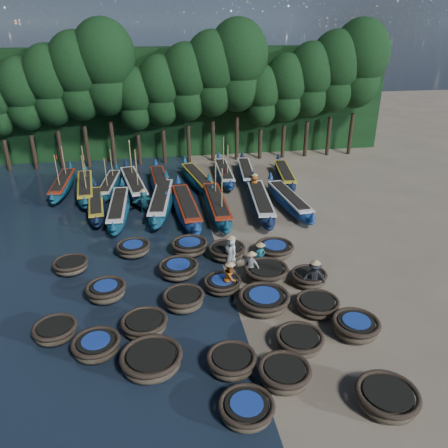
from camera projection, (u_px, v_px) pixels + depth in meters
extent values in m
plane|color=gray|center=(223.00, 267.00, 23.67)|extent=(120.00, 120.00, 0.00)
cube|color=black|center=(183.00, 102.00, 42.58)|extent=(40.00, 3.00, 10.00)
ellipsoid|color=brown|center=(246.00, 411.00, 14.59)|extent=(2.32, 2.32, 0.57)
torus|color=#34281E|center=(247.00, 405.00, 14.48)|extent=(1.92, 1.92, 0.17)
cylinder|color=black|center=(247.00, 404.00, 14.46)|extent=(1.47, 1.47, 0.05)
cylinder|color=#1B3895|center=(247.00, 403.00, 14.45)|extent=(1.13, 1.13, 0.03)
ellipsoid|color=brown|center=(284.00, 376.00, 15.92)|extent=(2.30, 2.30, 0.70)
torus|color=#34281E|center=(285.00, 369.00, 15.79)|extent=(1.98, 1.98, 0.21)
cylinder|color=black|center=(285.00, 368.00, 15.77)|extent=(1.48, 1.48, 0.06)
ellipsoid|color=brown|center=(387.00, 400.00, 14.95)|extent=(2.45, 2.45, 0.66)
torus|color=#34281E|center=(388.00, 393.00, 14.82)|extent=(2.20, 2.20, 0.20)
cylinder|color=black|center=(388.00, 393.00, 14.80)|extent=(1.68, 1.68, 0.06)
ellipsoid|color=brown|center=(97.00, 348.00, 17.37)|extent=(1.92, 1.92, 0.63)
torus|color=#34281E|center=(96.00, 342.00, 17.24)|extent=(1.95, 1.95, 0.19)
cylinder|color=black|center=(96.00, 341.00, 17.23)|extent=(1.48, 1.48, 0.06)
cylinder|color=#1B3895|center=(96.00, 340.00, 17.21)|extent=(1.14, 1.14, 0.04)
ellipsoid|color=brown|center=(152.00, 362.00, 16.58)|extent=(2.25, 2.25, 0.70)
torus|color=#34281E|center=(151.00, 355.00, 16.44)|extent=(2.40, 2.40, 0.21)
cylinder|color=black|center=(151.00, 355.00, 16.42)|extent=(1.83, 1.83, 0.06)
ellipsoid|color=brown|center=(232.00, 364.00, 16.53)|extent=(2.02, 2.02, 0.67)
torus|color=#34281E|center=(232.00, 357.00, 16.39)|extent=(1.93, 1.93, 0.20)
cylinder|color=black|center=(232.00, 357.00, 16.38)|extent=(1.45, 1.45, 0.06)
ellipsoid|color=brown|center=(299.00, 343.00, 17.66)|extent=(2.32, 2.32, 0.62)
torus|color=#34281E|center=(300.00, 337.00, 17.53)|extent=(1.99, 1.99, 0.19)
cylinder|color=black|center=(300.00, 336.00, 17.52)|extent=(1.52, 1.52, 0.06)
ellipsoid|color=brown|center=(355.00, 329.00, 18.37)|extent=(2.02, 2.02, 0.71)
torus|color=#34281E|center=(356.00, 322.00, 18.23)|extent=(2.04, 2.04, 0.22)
cylinder|color=black|center=(356.00, 322.00, 18.21)|extent=(1.53, 1.53, 0.06)
cylinder|color=#1B3895|center=(357.00, 321.00, 18.20)|extent=(1.17, 1.17, 0.04)
ellipsoid|color=brown|center=(56.00, 332.00, 18.24)|extent=(2.02, 2.02, 0.61)
torus|color=#34281E|center=(55.00, 327.00, 18.12)|extent=(1.85, 1.85, 0.18)
cylinder|color=black|center=(54.00, 326.00, 18.10)|extent=(1.40, 1.40, 0.06)
ellipsoid|color=brown|center=(145.00, 326.00, 18.61)|extent=(2.21, 2.21, 0.62)
torus|color=#34281E|center=(144.00, 321.00, 18.48)|extent=(2.01, 2.01, 0.19)
cylinder|color=black|center=(144.00, 320.00, 18.47)|extent=(1.53, 1.53, 0.06)
ellipsoid|color=brown|center=(184.00, 301.00, 20.21)|extent=(2.00, 2.00, 0.69)
torus|color=#34281E|center=(183.00, 295.00, 20.07)|extent=(1.96, 1.96, 0.21)
cylinder|color=black|center=(183.00, 295.00, 20.05)|extent=(1.47, 1.47, 0.06)
ellipsoid|color=brown|center=(264.00, 302.00, 20.11)|extent=(2.28, 2.28, 0.70)
torus|color=#34281E|center=(264.00, 296.00, 19.97)|extent=(2.40, 2.40, 0.21)
cylinder|color=black|center=(264.00, 296.00, 19.96)|extent=(1.83, 1.83, 0.06)
cylinder|color=#1B3895|center=(264.00, 295.00, 19.94)|extent=(1.41, 1.41, 0.04)
ellipsoid|color=brown|center=(317.00, 306.00, 19.92)|extent=(2.47, 2.47, 0.59)
torus|color=#34281E|center=(318.00, 301.00, 19.80)|extent=(2.01, 2.01, 0.18)
cylinder|color=black|center=(318.00, 301.00, 19.79)|extent=(1.53, 1.53, 0.05)
ellipsoid|color=brown|center=(107.00, 293.00, 20.84)|extent=(2.18, 2.18, 0.69)
torus|color=#34281E|center=(106.00, 287.00, 20.70)|extent=(1.94, 1.94, 0.21)
cylinder|color=black|center=(106.00, 286.00, 20.69)|extent=(1.45, 1.45, 0.06)
cylinder|color=#1B3895|center=(106.00, 285.00, 20.67)|extent=(1.12, 1.12, 0.04)
ellipsoid|color=brown|center=(179.00, 270.00, 22.74)|extent=(2.18, 2.18, 0.65)
torus|color=#34281E|center=(178.00, 265.00, 22.61)|extent=(2.10, 2.10, 0.20)
cylinder|color=black|center=(178.00, 265.00, 22.60)|extent=(1.59, 1.59, 0.06)
cylinder|color=#1B3895|center=(178.00, 264.00, 22.58)|extent=(1.23, 1.23, 0.04)
ellipsoid|color=brown|center=(222.00, 286.00, 21.52)|extent=(2.03, 2.03, 0.57)
torus|color=#34281E|center=(222.00, 281.00, 21.41)|extent=(1.86, 1.86, 0.17)
cylinder|color=black|center=(222.00, 280.00, 21.39)|extent=(1.42, 1.42, 0.05)
cylinder|color=#1B3895|center=(222.00, 280.00, 21.38)|extent=(1.09, 1.09, 0.03)
ellipsoid|color=brown|center=(266.00, 274.00, 22.32)|extent=(2.22, 2.22, 0.73)
torus|color=#34281E|center=(266.00, 269.00, 22.18)|extent=(2.29, 2.29, 0.22)
cylinder|color=black|center=(266.00, 268.00, 22.16)|extent=(1.74, 1.74, 0.07)
ellipsoid|color=brown|center=(309.00, 279.00, 22.00)|extent=(1.92, 1.92, 0.63)
torus|color=#34281E|center=(309.00, 274.00, 21.87)|extent=(1.85, 1.85, 0.19)
cylinder|color=black|center=(309.00, 274.00, 21.86)|extent=(1.39, 1.39, 0.06)
ellipsoid|color=brown|center=(71.00, 267.00, 23.13)|extent=(2.17, 2.17, 0.60)
torus|color=#34281E|center=(70.00, 262.00, 23.01)|extent=(1.87, 1.87, 0.18)
cylinder|color=black|center=(70.00, 262.00, 23.00)|extent=(1.41, 1.41, 0.05)
ellipsoid|color=brown|center=(133.00, 250.00, 24.83)|extent=(1.82, 1.82, 0.62)
torus|color=#34281E|center=(133.00, 245.00, 24.70)|extent=(1.94, 1.94, 0.19)
cylinder|color=black|center=(133.00, 245.00, 24.69)|extent=(1.47, 1.47, 0.06)
cylinder|color=#1B3895|center=(133.00, 244.00, 24.67)|extent=(1.13, 1.13, 0.04)
ellipsoid|color=brown|center=(190.00, 248.00, 24.98)|extent=(2.42, 2.42, 0.67)
torus|color=#34281E|center=(189.00, 243.00, 24.85)|extent=(2.12, 2.12, 0.20)
cylinder|color=black|center=(189.00, 242.00, 24.83)|extent=(1.61, 1.61, 0.06)
cylinder|color=#1B3895|center=(189.00, 242.00, 24.81)|extent=(1.24, 1.24, 0.04)
ellipsoid|color=brown|center=(227.00, 253.00, 24.48)|extent=(2.43, 2.43, 0.67)
torus|color=#34281E|center=(227.00, 248.00, 24.35)|extent=(2.11, 2.11, 0.20)
cylinder|color=black|center=(227.00, 247.00, 24.33)|extent=(1.60, 1.60, 0.06)
ellipsoid|color=brown|center=(274.00, 251.00, 24.66)|extent=(2.65, 2.65, 0.67)
torus|color=#34281E|center=(275.00, 246.00, 24.53)|extent=(2.19, 2.19, 0.20)
cylinder|color=black|center=(275.00, 245.00, 24.52)|extent=(1.66, 1.66, 0.06)
cylinder|color=#1B3895|center=(275.00, 245.00, 24.50)|extent=(1.28, 1.28, 0.04)
ellipsoid|color=#0E1F34|center=(96.00, 206.00, 30.39)|extent=(2.03, 7.27, 0.90)
cone|color=#0E1F34|center=(95.00, 182.00, 33.20)|extent=(0.39, 0.39, 0.54)
cone|color=#0E1F34|center=(96.00, 219.00, 27.11)|extent=(0.39, 0.39, 0.45)
cube|color=gold|center=(96.00, 201.00, 30.23)|extent=(1.51, 5.63, 0.11)
cube|color=black|center=(96.00, 200.00, 30.20)|extent=(1.20, 4.89, 0.09)
ellipsoid|color=#0E3E54|center=(119.00, 209.00, 29.71)|extent=(1.69, 8.13, 1.01)
cone|color=#0E3E54|center=(122.00, 181.00, 32.98)|extent=(0.45, 0.45, 0.61)
cone|color=#0E3E54|center=(113.00, 226.00, 25.91)|extent=(0.45, 0.45, 0.51)
cube|color=silver|center=(118.00, 204.00, 29.53)|extent=(1.24, 6.30, 0.12)
cube|color=black|center=(118.00, 202.00, 29.50)|extent=(0.95, 5.48, 0.10)
ellipsoid|color=#0E3E54|center=(161.00, 202.00, 30.77)|extent=(2.75, 8.93, 1.10)
cone|color=#0E3E54|center=(166.00, 173.00, 34.36)|extent=(0.48, 0.48, 0.66)
cone|color=#0E3E54|center=(154.00, 218.00, 26.61)|extent=(0.48, 0.48, 0.55)
cube|color=silver|center=(161.00, 196.00, 30.58)|extent=(2.06, 6.91, 0.13)
cube|color=black|center=(161.00, 195.00, 30.54)|extent=(1.64, 6.00, 0.11)
ellipsoid|color=navy|center=(186.00, 208.00, 29.82)|extent=(2.03, 8.73, 1.08)
cone|color=navy|center=(178.00, 179.00, 33.26)|extent=(0.48, 0.48, 0.65)
cone|color=navy|center=(196.00, 225.00, 25.82)|extent=(0.48, 0.48, 0.54)
cube|color=#9D2A13|center=(186.00, 202.00, 29.63)|extent=(1.51, 6.76, 0.13)
cube|color=black|center=(186.00, 201.00, 29.59)|extent=(1.17, 5.88, 0.11)
ellipsoid|color=#0E3E54|center=(217.00, 206.00, 30.13)|extent=(1.65, 8.69, 1.08)
cone|color=#0E3E54|center=(209.00, 177.00, 33.63)|extent=(0.48, 0.48, 0.65)
cone|color=#0E3E54|center=(227.00, 223.00, 26.07)|extent=(0.48, 0.48, 0.54)
cube|color=#9D2A13|center=(217.00, 200.00, 29.94)|extent=(1.21, 6.73, 0.13)
cube|color=black|center=(217.00, 199.00, 29.91)|extent=(0.91, 5.86, 0.11)
cylinder|color=#997F4C|center=(215.00, 176.00, 30.58)|extent=(0.08, 0.26, 3.04)
cylinder|color=#997F4C|center=(222.00, 191.00, 27.96)|extent=(0.08, 0.26, 3.04)
plane|color=red|center=(224.00, 171.00, 27.43)|extent=(0.00, 0.38, 0.38)
ellipsoid|color=#0E1F34|center=(260.00, 203.00, 30.60)|extent=(2.51, 8.87, 1.09)
cone|color=#0E1F34|center=(253.00, 174.00, 34.16)|extent=(0.48, 0.48, 0.66)
cone|color=#0E1F34|center=(270.00, 220.00, 26.46)|extent=(0.48, 0.48, 0.55)
cube|color=silver|center=(260.00, 197.00, 30.41)|extent=(1.87, 6.87, 0.13)
cube|color=black|center=(261.00, 196.00, 30.37)|extent=(1.48, 5.96, 0.11)
ellipsoid|color=navy|center=(289.00, 201.00, 31.05)|extent=(2.04, 8.23, 1.02)
cone|color=navy|center=(271.00, 175.00, 34.27)|extent=(0.45, 0.45, 0.61)
cone|color=navy|center=(313.00, 215.00, 27.29)|extent=(0.45, 0.45, 0.51)
cube|color=silver|center=(289.00, 196.00, 30.87)|extent=(1.52, 6.37, 0.12)
cube|color=black|center=(289.00, 195.00, 30.83)|extent=(1.18, 5.54, 0.10)
ellipsoid|color=#0E3E54|center=(63.00, 185.00, 34.14)|extent=(1.60, 7.68, 0.96)
cone|color=#0E3E54|center=(70.00, 164.00, 37.23)|extent=(0.42, 0.42, 0.57)
cone|color=#0E3E54|center=(51.00, 196.00, 30.55)|extent=(0.42, 0.42, 0.48)
cube|color=#9D2A13|center=(62.00, 181.00, 33.97)|extent=(1.18, 5.95, 0.11)
cube|color=black|center=(62.00, 180.00, 33.94)|extent=(0.90, 5.18, 0.10)
cylinder|color=#997F4C|center=(64.00, 162.00, 34.54)|extent=(0.07, 0.23, 2.67)
cylinder|color=#997F4C|center=(57.00, 172.00, 32.23)|extent=(0.07, 0.23, 2.67)
plane|color=red|center=(57.00, 157.00, 31.75)|extent=(0.00, 0.33, 0.33)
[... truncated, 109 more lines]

